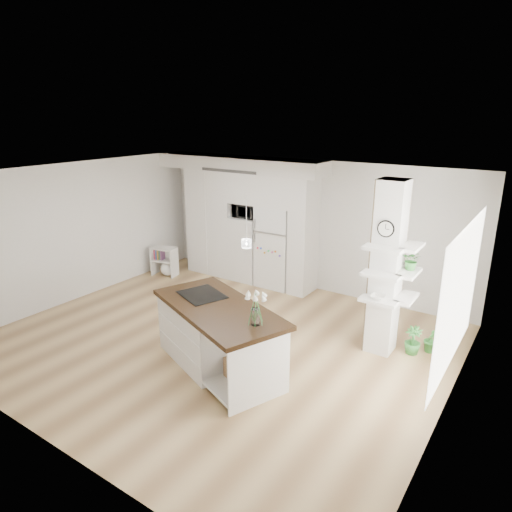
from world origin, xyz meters
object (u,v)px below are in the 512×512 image
at_px(kitchen_island, 211,330).
at_px(bookshelf, 165,263).
at_px(refrigerator, 277,247).
at_px(floor_plant_a, 432,340).

relative_size(kitchen_island, bookshelf, 3.69).
height_order(refrigerator, floor_plant_a, refrigerator).
height_order(bookshelf, floor_plant_a, bookshelf).
distance_m(refrigerator, kitchen_island, 3.37).
bearing_deg(bookshelf, refrigerator, 7.64).
distance_m(kitchen_island, floor_plant_a, 3.44).
bearing_deg(refrigerator, floor_plant_a, -17.72).
bearing_deg(kitchen_island, refrigerator, 126.36).
xyz_separation_m(refrigerator, floor_plant_a, (3.52, -1.13, -0.66)).
height_order(kitchen_island, bookshelf, kitchen_island).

